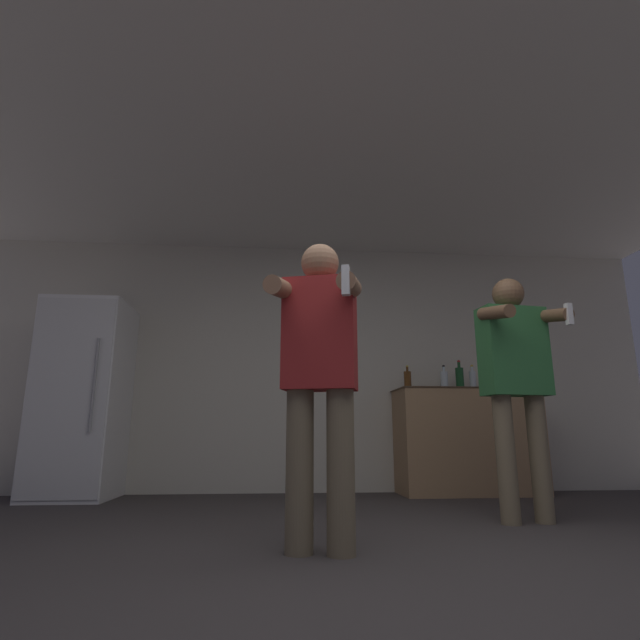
{
  "coord_description": "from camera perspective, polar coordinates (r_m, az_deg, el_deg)",
  "views": [
    {
      "loc": [
        -0.46,
        -1.92,
        0.53
      ],
      "look_at": [
        -0.25,
        0.58,
        1.12
      ],
      "focal_mm": 28.0,
      "sensor_mm": 36.0,
      "label": 1
    }
  ],
  "objects": [
    {
      "name": "ground_plane",
      "position": [
        2.05,
        9.43,
        -28.23
      ],
      "size": [
        14.0,
        14.0,
        0.0
      ],
      "primitive_type": "plane",
      "color": "#383333"
    },
    {
      "name": "wall_back",
      "position": [
        5.25,
        0.17,
        -5.15
      ],
      "size": [
        7.0,
        0.06,
        2.55
      ],
      "color": "beige",
      "rests_on": "ground_plane"
    },
    {
      "name": "ceiling_slab",
      "position": [
        4.11,
        2.28,
        16.54
      ],
      "size": [
        7.0,
        3.75,
        0.05
      ],
      "color": "silver",
      "rests_on": "wall_back"
    },
    {
      "name": "refrigerator",
      "position": [
        5.12,
        -25.48,
        -8.05
      ],
      "size": [
        0.69,
        0.76,
        1.77
      ],
      "color": "white",
      "rests_on": "ground_plane"
    },
    {
      "name": "counter",
      "position": [
        5.22,
        16.49,
        -13.1
      ],
      "size": [
        1.38,
        0.59,
        1.0
      ],
      "color": "#997551",
      "rests_on": "ground_plane"
    },
    {
      "name": "bottle_clear_vodka",
      "position": [
        5.21,
        14.02,
        -6.64
      ],
      "size": [
        0.07,
        0.07,
        0.25
      ],
      "color": "silver",
      "rests_on": "counter"
    },
    {
      "name": "bottle_red_label",
      "position": [
        5.32,
        17.06,
        -6.51
      ],
      "size": [
        0.06,
        0.06,
        0.25
      ],
      "color": "silver",
      "rests_on": "counter"
    },
    {
      "name": "bottle_green_wine",
      "position": [
        5.27,
        15.68,
        -6.38
      ],
      "size": [
        0.08,
        0.08,
        0.3
      ],
      "color": "#194723",
      "rests_on": "counter"
    },
    {
      "name": "bottle_tall_gin",
      "position": [
        5.1,
        9.98,
        -6.74
      ],
      "size": [
        0.07,
        0.07,
        0.24
      ],
      "color": "#563314",
      "rests_on": "counter"
    },
    {
      "name": "person_woman_foreground",
      "position": [
        2.52,
        -0.03,
        -5.47
      ],
      "size": [
        0.51,
        0.51,
        1.54
      ],
      "color": "#75664C",
      "rests_on": "ground_plane"
    },
    {
      "name": "person_man_side",
      "position": [
        3.63,
        21.47,
        -5.37
      ],
      "size": [
        0.54,
        0.48,
        1.62
      ],
      "color": "#75664C",
      "rests_on": "ground_plane"
    }
  ]
}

